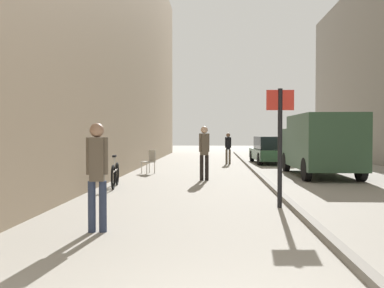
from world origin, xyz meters
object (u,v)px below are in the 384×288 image
Objects in this scene: pedestrian_far_crossing at (204,149)px; bicycle_leaning at (115,175)px; pedestrian_main_foreground at (228,146)px; parked_car at (271,150)px; cafe_chair_near_window at (150,160)px; street_sign_post at (280,137)px; pedestrian_mid_block at (97,169)px; delivery_van at (320,143)px.

bicycle_leaning is at bearing -162.63° from pedestrian_far_crossing.
pedestrian_main_foreground reaches higher than parked_car.
pedestrian_main_foreground is 6.20m from cafe_chair_near_window.
street_sign_post is at bearing -43.05° from bicycle_leaning.
pedestrian_main_foreground is at bearing 72.28° from pedestrian_mid_block.
street_sign_post is 5.56m from bicycle_leaning.
pedestrian_far_crossing is at bearing -158.79° from delivery_van.
pedestrian_mid_block reaches higher than parked_car.
street_sign_post is (-1.64, -13.52, 0.83)m from parked_car.
street_sign_post reaches higher than parked_car.
pedestrian_mid_block reaches higher than cafe_chair_near_window.
pedestrian_mid_block is at bearing -120.77° from pedestrian_far_crossing.
delivery_van is at bearing 49.69° from pedestrian_mid_block.
parked_car is at bearing -86.46° from cafe_chair_near_window.
pedestrian_main_foreground is at bearing -75.59° from cafe_chair_near_window.
bicycle_leaning is (-3.72, -9.59, -0.57)m from pedestrian_main_foreground.
pedestrian_far_crossing is (1.58, 7.55, 0.04)m from pedestrian_mid_block.
pedestrian_far_crossing is at bearing 29.00° from bicycle_leaning.
delivery_van reaches higher than pedestrian_mid_block.
pedestrian_mid_block is 5.75m from bicycle_leaning.
bicycle_leaning is 1.88× the size of cafe_chair_near_window.
cafe_chair_near_window is (-4.04, 7.55, -1.00)m from street_sign_post.
delivery_van is (3.28, -5.89, 0.30)m from pedestrian_main_foreground.
pedestrian_mid_block is at bearing -110.09° from parked_car.
pedestrian_far_crossing is 4.71m from delivery_van.
pedestrian_mid_block is at bearing 33.32° from street_sign_post.
delivery_van is at bearing 20.57° from bicycle_leaning.
delivery_van is 5.58× the size of cafe_chair_near_window.
cafe_chair_near_window is (0.37, 4.38, 0.17)m from bicycle_leaning.
bicycle_leaning is at bearing 92.88° from pedestrian_mid_block.
pedestrian_main_foreground is at bearing 118.28° from delivery_van.
delivery_van is 7.35m from street_sign_post.
cafe_chair_near_window is at bearing -126.95° from pedestrian_main_foreground.
cafe_chair_near_window is (-0.69, 9.99, -0.49)m from pedestrian_mid_block.
pedestrian_far_crossing reaches higher than parked_car.
street_sign_post is at bearing -91.12° from pedestrian_main_foreground.
pedestrian_far_crossing is 1.06× the size of bicycle_leaning.
cafe_chair_near_window is (-2.27, 2.44, -0.53)m from pedestrian_far_crossing.
delivery_van is 6.70m from cafe_chair_near_window.
pedestrian_mid_block is 7.71m from pedestrian_far_crossing.
street_sign_post is at bearing -111.43° from delivery_van.
bicycle_leaning is at bearing 132.30° from cafe_chair_near_window.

